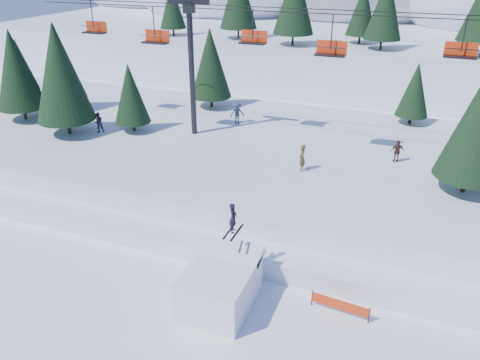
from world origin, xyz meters
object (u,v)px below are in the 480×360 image
(jump_kicker, at_px, (220,285))
(banner_far, at_px, (419,296))
(chairlift, at_px, (324,57))
(banner_near, at_px, (340,305))

(jump_kicker, bearing_deg, banner_far, 20.68)
(chairlift, bearing_deg, jump_kicker, -94.30)
(chairlift, xyz_separation_m, banner_near, (4.48, -14.20, -8.78))
(chairlift, height_order, banner_far, chairlift)
(jump_kicker, xyz_separation_m, banner_near, (5.65, 1.38, -0.62))
(chairlift, bearing_deg, banner_far, -56.64)
(jump_kicker, height_order, banner_near, jump_kicker)
(banner_near, bearing_deg, jump_kicker, -166.24)
(banner_near, bearing_deg, banner_far, 30.61)
(chairlift, distance_m, banner_far, 16.97)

